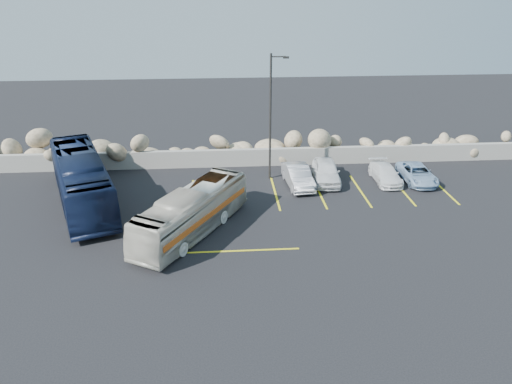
{
  "coord_description": "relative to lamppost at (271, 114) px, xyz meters",
  "views": [
    {
      "loc": [
        -0.7,
        -20.79,
        12.2
      ],
      "look_at": [
        1.18,
        4.0,
        1.43
      ],
      "focal_mm": 35.0,
      "sensor_mm": 36.0,
      "label": 1
    }
  ],
  "objects": [
    {
      "name": "car_a",
      "position": [
        3.5,
        -0.83,
        -3.6
      ],
      "size": [
        2.01,
        4.19,
        1.38
      ],
      "primitive_type": "imported",
      "rotation": [
        0.0,
        0.0,
        -0.09
      ],
      "color": "white",
      "rests_on": "ground"
    },
    {
      "name": "seawall",
      "position": [
        -2.56,
        2.5,
        -3.7
      ],
      "size": [
        60.0,
        0.4,
        1.2
      ],
      "primitive_type": "cube",
      "color": "gray",
      "rests_on": "ground"
    },
    {
      "name": "riprap_pile",
      "position": [
        -2.56,
        3.7,
        -3.0
      ],
      "size": [
        54.0,
        2.8,
        2.6
      ],
      "primitive_type": null,
      "color": "#8C7A5C",
      "rests_on": "ground"
    },
    {
      "name": "tour_coach",
      "position": [
        -11.25,
        -3.1,
        -2.82
      ],
      "size": [
        5.98,
        10.8,
        2.95
      ],
      "primitive_type": "imported",
      "rotation": [
        0.0,
        0.0,
        0.35
      ],
      "color": "#101A36",
      "rests_on": "ground"
    },
    {
      "name": "parking_lines",
      "position": [
        2.09,
        -3.93,
        -4.29
      ],
      "size": [
        18.16,
        9.36,
        0.01
      ],
      "color": "yellow",
      "rests_on": "ground"
    },
    {
      "name": "car_b",
      "position": [
        1.59,
        -1.39,
        -3.65
      ],
      "size": [
        1.74,
        4.05,
        1.3
      ],
      "primitive_type": "imported",
      "rotation": [
        0.0,
        0.0,
        0.09
      ],
      "color": "#A9A9AE",
      "rests_on": "ground"
    },
    {
      "name": "car_c",
      "position": [
        7.32,
        -1.1,
        -3.77
      ],
      "size": [
        1.51,
        3.65,
        1.06
      ],
      "primitive_type": "imported",
      "rotation": [
        0.0,
        0.0,
        0.01
      ],
      "color": "white",
      "rests_on": "ground"
    },
    {
      "name": "lamppost",
      "position": [
        0.0,
        0.0,
        0.0
      ],
      "size": [
        1.14,
        0.18,
        8.0
      ],
      "color": "#2F2D2A",
      "rests_on": "ground"
    },
    {
      "name": "vintage_bus",
      "position": [
        -4.78,
        -7.23,
        -3.13
      ],
      "size": [
        5.97,
        8.19,
        2.33
      ],
      "primitive_type": "imported",
      "rotation": [
        0.0,
        0.0,
        -0.54
      ],
      "color": "beige",
      "rests_on": "ground"
    },
    {
      "name": "car_d",
      "position": [
        9.35,
        -1.28,
        -3.76
      ],
      "size": [
        1.78,
        3.86,
        1.07
      ],
      "primitive_type": "imported",
      "rotation": [
        0.0,
        0.0,
        0.0
      ],
      "color": "#91AFCE",
      "rests_on": "ground"
    },
    {
      "name": "ground",
      "position": [
        -2.56,
        -9.5,
        -4.3
      ],
      "size": [
        90.0,
        90.0,
        0.0
      ],
      "primitive_type": "plane",
      "color": "black",
      "rests_on": "ground"
    }
  ]
}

